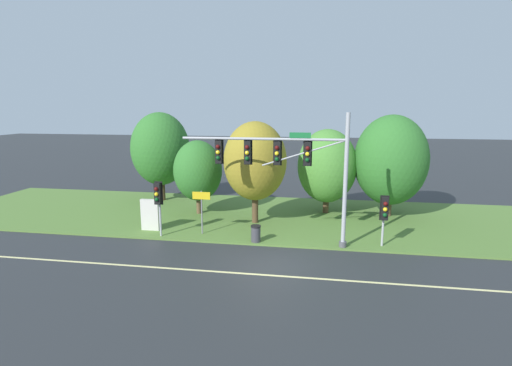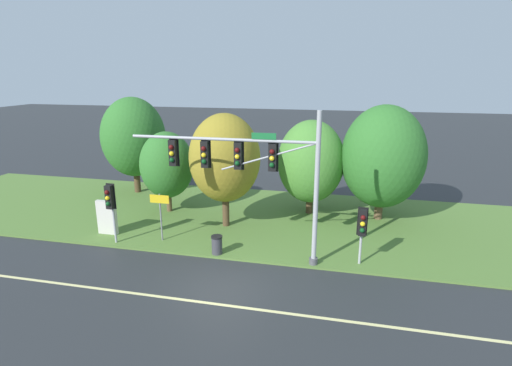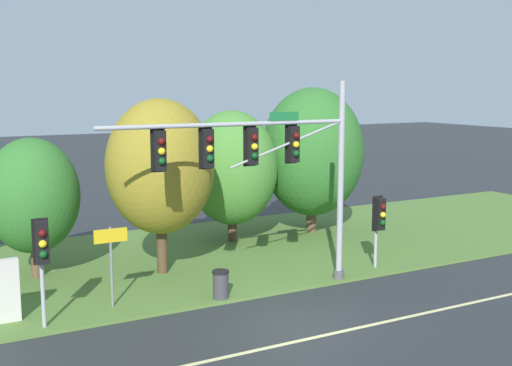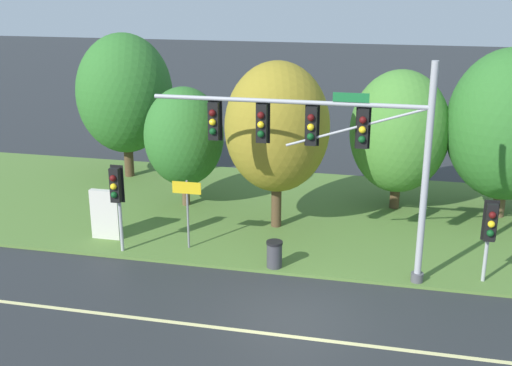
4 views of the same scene
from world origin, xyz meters
name	(u,v)px [view 2 (image 2 of 4)]	position (x,y,z in m)	size (l,w,h in m)	color
ground_plane	(221,288)	(0.00, 0.00, 0.00)	(160.00, 160.00, 0.00)	#282B2D
lane_stripe	(212,303)	(0.00, -1.20, 0.00)	(36.00, 0.16, 0.01)	beige
grass_verge	(262,218)	(0.00, 8.25, 0.05)	(48.00, 11.50, 0.10)	#517533
traffic_signal_mast	(251,166)	(0.62, 2.83, 4.61)	(8.91, 0.49, 7.08)	#9EA0A5
pedestrian_signal_near_kerb	(362,225)	(5.68, 3.18, 2.07)	(0.46, 0.55, 2.79)	#9EA0A5
pedestrian_signal_further_along	(110,201)	(-6.70, 2.82, 2.44)	(0.46, 0.55, 3.22)	#9EA0A5
route_sign_post	(160,209)	(-4.47, 3.77, 1.84)	(1.06, 0.08, 2.56)	slate
tree_nearest_road	(134,137)	(-10.13, 11.51, 4.18)	(4.54, 4.54, 6.93)	#4C3823
tree_left_of_mast	(167,165)	(-6.04, 8.13, 3.11)	(3.33, 3.33, 5.11)	brown
tree_behind_signpost	(225,158)	(-1.78, 6.57, 4.08)	(3.97, 3.97, 6.48)	#4C3823
tree_mid_verge	(311,162)	(2.72, 9.76, 3.41)	(4.06, 4.06, 5.86)	#4C3823
tree_tall_centre	(383,157)	(6.90, 9.69, 3.92)	(4.83, 4.83, 6.85)	brown
info_kiosk	(107,217)	(-7.75, 3.93, 1.04)	(1.10, 0.24, 1.90)	beige
trash_bin	(217,245)	(-1.12, 2.88, 0.57)	(0.56, 0.56, 0.93)	#38383D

